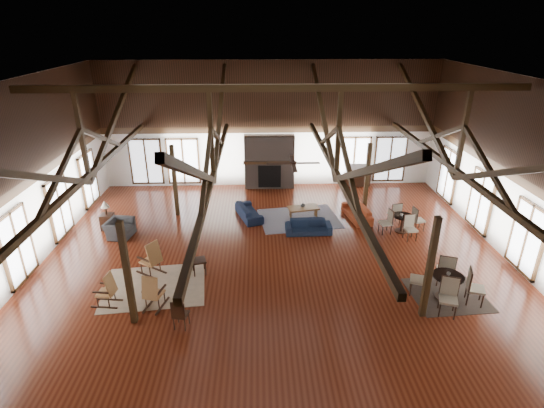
{
  "coord_description": "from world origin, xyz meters",
  "views": [
    {
      "loc": [
        -0.55,
        -13.05,
        7.61
      ],
      "look_at": [
        -0.06,
        1.0,
        1.51
      ],
      "focal_mm": 28.0,
      "sensor_mm": 36.0,
      "label": 1
    }
  ],
  "objects_px": {
    "coffee_table": "(303,208)",
    "cafe_table_near": "(447,283)",
    "cafe_table_far": "(402,220)",
    "tv_console": "(357,179)",
    "sofa_orange": "(357,212)",
    "sofa_navy_front": "(308,227)",
    "armchair": "(120,228)",
    "sofa_navy_left": "(249,212)"
  },
  "relations": [
    {
      "from": "coffee_table",
      "to": "cafe_table_near",
      "type": "relative_size",
      "value": 0.65
    },
    {
      "from": "cafe_table_far",
      "to": "tv_console",
      "type": "relative_size",
      "value": 1.46
    },
    {
      "from": "sofa_orange",
      "to": "cafe_table_near",
      "type": "xyz_separation_m",
      "value": [
        1.41,
        -5.63,
        0.27
      ]
    },
    {
      "from": "cafe_table_near",
      "to": "cafe_table_far",
      "type": "relative_size",
      "value": 1.14
    },
    {
      "from": "sofa_navy_front",
      "to": "sofa_orange",
      "type": "xyz_separation_m",
      "value": [
        2.18,
        1.27,
        0.01
      ]
    },
    {
      "from": "coffee_table",
      "to": "armchair",
      "type": "xyz_separation_m",
      "value": [
        -7.17,
        -1.4,
        -0.1
      ]
    },
    {
      "from": "sofa_navy_front",
      "to": "armchair",
      "type": "distance_m",
      "value": 7.24
    },
    {
      "from": "sofa_navy_front",
      "to": "coffee_table",
      "type": "height_order",
      "value": "sofa_navy_front"
    },
    {
      "from": "sofa_orange",
      "to": "tv_console",
      "type": "xyz_separation_m",
      "value": [
        0.84,
        3.86,
        0.05
      ]
    },
    {
      "from": "sofa_navy_left",
      "to": "tv_console",
      "type": "height_order",
      "value": "tv_console"
    },
    {
      "from": "coffee_table",
      "to": "cafe_table_near",
      "type": "distance_m",
      "value": 6.79
    },
    {
      "from": "armchair",
      "to": "cafe_table_far",
      "type": "xyz_separation_m",
      "value": [
        10.89,
        0.02,
        0.15
      ]
    },
    {
      "from": "sofa_orange",
      "to": "armchair",
      "type": "distance_m",
      "value": 9.5
    },
    {
      "from": "sofa_navy_left",
      "to": "cafe_table_far",
      "type": "height_order",
      "value": "cafe_table_far"
    },
    {
      "from": "sofa_orange",
      "to": "cafe_table_far",
      "type": "distance_m",
      "value": 1.96
    },
    {
      "from": "cafe_table_near",
      "to": "sofa_orange",
      "type": "bearing_deg",
      "value": 104.05
    },
    {
      "from": "sofa_navy_left",
      "to": "armchair",
      "type": "relative_size",
      "value": 1.8
    },
    {
      "from": "tv_console",
      "to": "coffee_table",
      "type": "bearing_deg",
      "value": -129.28
    },
    {
      "from": "sofa_navy_left",
      "to": "coffee_table",
      "type": "height_order",
      "value": "sofa_navy_left"
    },
    {
      "from": "sofa_navy_front",
      "to": "cafe_table_far",
      "type": "xyz_separation_m",
      "value": [
        3.65,
        -0.0,
        0.22
      ]
    },
    {
      "from": "armchair",
      "to": "tv_console",
      "type": "distance_m",
      "value": 11.47
    },
    {
      "from": "sofa_orange",
      "to": "coffee_table",
      "type": "xyz_separation_m",
      "value": [
        -2.24,
        0.1,
        0.16
      ]
    },
    {
      "from": "cafe_table_far",
      "to": "tv_console",
      "type": "height_order",
      "value": "cafe_table_far"
    },
    {
      "from": "sofa_navy_left",
      "to": "armchair",
      "type": "bearing_deg",
      "value": 88.59
    },
    {
      "from": "sofa_navy_left",
      "to": "tv_console",
      "type": "relative_size",
      "value": 1.42
    },
    {
      "from": "coffee_table",
      "to": "tv_console",
      "type": "bearing_deg",
      "value": 38.24
    },
    {
      "from": "sofa_orange",
      "to": "cafe_table_far",
      "type": "relative_size",
      "value": 0.99
    },
    {
      "from": "sofa_navy_left",
      "to": "armchair",
      "type": "height_order",
      "value": "armchair"
    },
    {
      "from": "coffee_table",
      "to": "cafe_table_near",
      "type": "xyz_separation_m",
      "value": [
        3.64,
        -5.73,
        0.12
      ]
    },
    {
      "from": "sofa_navy_left",
      "to": "cafe_table_near",
      "type": "relative_size",
      "value": 0.86
    },
    {
      "from": "coffee_table",
      "to": "tv_console",
      "type": "xyz_separation_m",
      "value": [
        3.07,
        3.76,
        -0.11
      ]
    },
    {
      "from": "sofa_navy_front",
      "to": "sofa_navy_left",
      "type": "distance_m",
      "value": 2.77
    },
    {
      "from": "sofa_navy_front",
      "to": "tv_console",
      "type": "relative_size",
      "value": 1.4
    },
    {
      "from": "sofa_navy_front",
      "to": "cafe_table_near",
      "type": "xyz_separation_m",
      "value": [
        3.58,
        -4.35,
        0.28
      ]
    },
    {
      "from": "sofa_navy_front",
      "to": "cafe_table_near",
      "type": "relative_size",
      "value": 0.84
    },
    {
      "from": "sofa_orange",
      "to": "cafe_table_near",
      "type": "height_order",
      "value": "cafe_table_near"
    },
    {
      "from": "sofa_navy_front",
      "to": "cafe_table_far",
      "type": "bearing_deg",
      "value": -1.59
    },
    {
      "from": "sofa_orange",
      "to": "cafe_table_far",
      "type": "height_order",
      "value": "cafe_table_far"
    },
    {
      "from": "sofa_orange",
      "to": "sofa_navy_front",
      "type": "bearing_deg",
      "value": -68.97
    },
    {
      "from": "sofa_navy_front",
      "to": "armchair",
      "type": "xyz_separation_m",
      "value": [
        -7.24,
        -0.02,
        0.07
      ]
    },
    {
      "from": "sofa_orange",
      "to": "coffee_table",
      "type": "relative_size",
      "value": 1.35
    },
    {
      "from": "sofa_orange",
      "to": "tv_console",
      "type": "distance_m",
      "value": 3.95
    }
  ]
}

